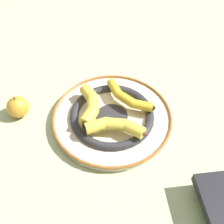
{
  "coord_description": "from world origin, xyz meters",
  "views": [
    {
      "loc": [
        0.53,
        -0.12,
        0.67
      ],
      "look_at": [
        0.01,
        0.03,
        0.04
      ],
      "focal_mm": 42.0,
      "sensor_mm": 36.0,
      "label": 1
    }
  ],
  "objects": [
    {
      "name": "ground_plane",
      "position": [
        0.0,
        0.0,
        0.0
      ],
      "size": [
        2.8,
        2.8,
        0.0
      ],
      "primitive_type": "plane",
      "color": "#B2C693"
    },
    {
      "name": "banana_c",
      "position": [
        0.08,
        0.02,
        0.06
      ],
      "size": [
        0.11,
        0.19,
        0.04
      ],
      "rotation": [
        0.0,
        0.0,
        -1.95
      ],
      "color": "yellow",
      "rests_on": "decorative_bowl"
    },
    {
      "name": "banana_a",
      "position": [
        -0.02,
        -0.03,
        0.06
      ],
      "size": [
        0.18,
        0.09,
        0.04
      ],
      "rotation": [
        0.0,
        0.0,
        2.91
      ],
      "color": "yellow",
      "rests_on": "decorative_bowl"
    },
    {
      "name": "decorative_bowl",
      "position": [
        0.01,
        0.03,
        0.02
      ],
      "size": [
        0.38,
        0.38,
        0.04
      ],
      "color": "beige",
      "rests_on": "ground_plane"
    },
    {
      "name": "apple",
      "position": [
        -0.1,
        -0.25,
        0.04
      ],
      "size": [
        0.07,
        0.07,
        0.08
      ],
      "color": "gold",
      "rests_on": "ground_plane"
    },
    {
      "name": "banana_b",
      "position": [
        -0.02,
        0.09,
        0.05
      ],
      "size": [
        0.18,
        0.12,
        0.03
      ],
      "rotation": [
        0.0,
        0.0,
        0.55
      ],
      "color": "gold",
      "rests_on": "decorative_bowl"
    }
  ]
}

